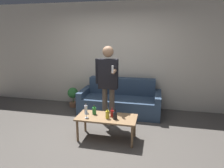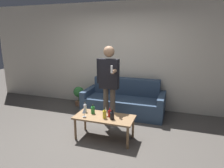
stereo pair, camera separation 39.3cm
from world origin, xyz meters
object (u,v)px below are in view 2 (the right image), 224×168
at_px(couch, 124,101).
at_px(person_standing_front, 109,79).
at_px(bottle_orange, 112,115).
at_px(coffee_table, 104,119).

distance_m(couch, person_standing_front, 1.06).
bearing_deg(person_standing_front, bottle_orange, -65.94).
bearing_deg(couch, person_standing_front, -98.93).
height_order(couch, coffee_table, couch).
relative_size(couch, bottle_orange, 11.22).
distance_m(coffee_table, bottle_orange, 0.22).
xyz_separation_m(couch, bottle_orange, (0.17, -1.43, 0.22)).
bearing_deg(person_standing_front, couch, 81.07).
height_order(couch, person_standing_front, person_standing_front).
xyz_separation_m(couch, coffee_table, (-0.00, -1.36, 0.10)).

